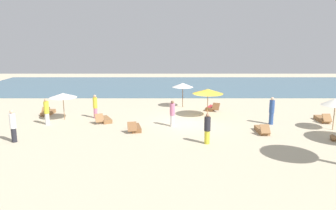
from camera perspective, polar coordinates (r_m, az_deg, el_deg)
ground_plane at (r=23.32m, az=3.25°, el=-3.01°), size 60.00×60.00×0.00m
ocean_water at (r=39.96m, az=1.86°, el=3.39°), size 48.00×16.00×0.06m
umbrella_0 at (r=24.65m, az=6.89°, el=2.38°), size 2.29×2.29×2.13m
umbrella_1 at (r=23.61m, az=27.09°, el=0.51°), size 1.74×1.74×2.11m
umbrella_2 at (r=27.80m, az=2.49°, el=3.48°), size 1.79×1.79×2.10m
umbrella_3 at (r=24.81m, az=-17.95°, el=1.60°), size 1.97×1.97×1.97m
lounger_0 at (r=25.97m, az=25.22°, el=-2.21°), size 0.64×1.71×0.68m
lounger_1 at (r=21.66m, az=16.02°, el=-4.20°), size 0.63×1.71×0.67m
lounger_2 at (r=23.78m, az=-11.05°, el=-2.50°), size 1.25×1.77×0.70m
lounger_3 at (r=21.36m, az=-5.83°, el=-4.00°), size 0.92×1.75×0.72m
lounger_4 at (r=27.11m, az=-20.31°, el=-1.24°), size 0.73×1.70×0.73m
lounger_5 at (r=27.26m, az=7.53°, el=-0.50°), size 1.22×1.78×0.69m
person_0 at (r=24.84m, az=-12.68°, el=-0.22°), size 0.44×0.44×1.77m
person_1 at (r=23.63m, az=17.54°, el=-0.93°), size 0.42×0.42×1.92m
person_2 at (r=22.04m, az=0.68°, el=-1.47°), size 0.42×0.42×1.78m
person_3 at (r=18.65m, az=6.78°, el=-4.11°), size 0.48×0.48×1.77m
person_4 at (r=20.78m, az=-25.51°, el=-3.29°), size 0.37×0.37×1.92m
person_5 at (r=23.98m, az=-20.51°, el=-1.07°), size 0.46×0.46×1.83m
dog at (r=21.54m, az=26.83°, el=-5.08°), size 0.39×0.80×0.36m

